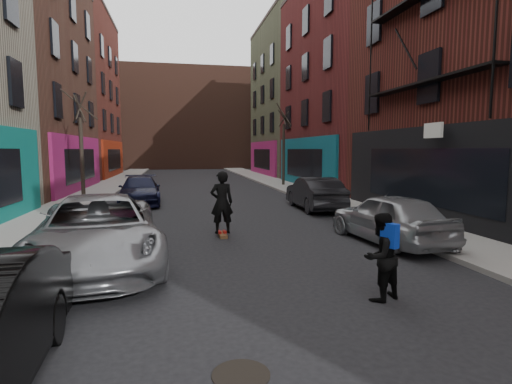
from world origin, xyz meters
name	(u,v)px	position (x,y,z in m)	size (l,w,h in m)	color
sidewalk_left	(116,182)	(-6.25, 30.00, 0.07)	(2.50, 84.00, 0.13)	gray
sidewalk_right	(266,179)	(6.25, 30.00, 0.07)	(2.50, 84.00, 0.13)	gray
buildings_right	(451,52)	(13.50, 16.00, 8.00)	(12.00, 56.00, 16.00)	#452A1D
building_far	(185,120)	(0.00, 56.00, 7.00)	(40.00, 10.00, 14.00)	#47281E
tree_left_far	(81,136)	(-6.20, 18.00, 3.38)	(2.00, 2.00, 6.50)	black
tree_right_far	(284,138)	(6.20, 24.00, 3.53)	(2.00, 2.00, 6.80)	black
parked_left_far	(98,231)	(-3.20, 5.47, 0.81)	(2.67, 5.80, 1.61)	gray
parked_left_end	(140,190)	(-3.20, 16.14, 0.68)	(1.91, 4.69, 1.36)	black
parked_right_far	(389,218)	(4.52, 6.28, 0.73)	(1.72, 4.26, 1.45)	#999DA1
parked_right_end	(315,193)	(4.60, 12.80, 0.73)	(1.54, 4.40, 1.45)	black
skateboard	(222,235)	(-0.08, 8.05, 0.05)	(0.22, 0.80, 0.10)	brown
skateboarder	(222,202)	(-0.08, 8.05, 1.06)	(0.70, 0.46, 1.92)	black
pedestrian	(381,256)	(2.08, 2.30, 0.79)	(0.93, 0.84, 1.56)	black
manhole	(241,375)	(-0.72, 0.41, 0.01)	(0.70, 0.70, 0.01)	black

